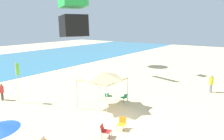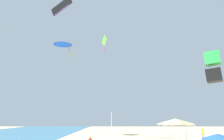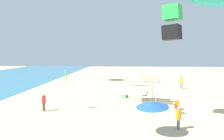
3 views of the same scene
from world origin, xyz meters
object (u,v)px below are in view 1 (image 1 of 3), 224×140
folding_chair_facing_ocean (105,130)px  folding_chair_left_of_tent (125,97)px  kite_box_green (73,11)px  folding_chair_right_of_tent (122,123)px  cooler_box (107,94)px  banner_flag (17,79)px  canopy_tent (103,76)px  person_far_stroller (211,82)px  person_beachcomber (2,90)px

folding_chair_facing_ocean → folding_chair_left_of_tent: bearing=0.4°
folding_chair_facing_ocean → kite_box_green: 7.40m
folding_chair_right_of_tent → folding_chair_left_of_tent: bearing=105.4°
cooler_box → banner_flag: 8.37m
canopy_tent → folding_chair_facing_ocean: 5.52m
kite_box_green → folding_chair_facing_ocean: bearing=174.2°
person_far_stroller → folding_chair_right_of_tent: bearing=139.5°
canopy_tent → cooler_box: canopy_tent is taller
folding_chair_right_of_tent → kite_box_green: (-2.98, 1.26, 7.19)m
canopy_tent → folding_chair_facing_ocean: bearing=-141.4°
person_far_stroller → cooler_box: bearing=105.4°
folding_chair_right_of_tent → cooler_box: size_ratio=1.11×
person_far_stroller → kite_box_green: size_ratio=0.67×
person_far_stroller → banner_flag: bearing=108.4°
person_far_stroller → person_beachcomber: bearing=105.6°
canopy_tent → folding_chair_left_of_tent: size_ratio=3.85×
canopy_tent → person_far_stroller: 11.98m
banner_flag → person_beachcomber: (-0.48, 1.93, -1.32)m
kite_box_green → cooler_box: bearing=-128.1°
cooler_box → person_far_stroller: (7.17, -8.17, 0.89)m
canopy_tent → person_beachcomber: size_ratio=1.99×
folding_chair_facing_ocean → cooler_box: bearing=15.1°
canopy_tent → banner_flag: size_ratio=0.84×
banner_flag → kite_box_green: 10.78m
canopy_tent → folding_chair_facing_ocean: (-3.92, -3.13, -2.31)m
canopy_tent → folding_chair_left_of_tent: 3.31m
folding_chair_facing_ocean → folding_chair_right_of_tent: size_ratio=1.00×
folding_chair_facing_ocean → person_far_stroller: size_ratio=0.44×
person_beachcomber → person_far_stroller: size_ratio=0.85×
folding_chair_right_of_tent → cooler_box: 7.09m
cooler_box → kite_box_green: bearing=-155.2°
banner_flag → person_beachcomber: 2.39m
canopy_tent → person_beachcomber: canopy_tent is taller
canopy_tent → person_far_stroller: size_ratio=1.69×
person_far_stroller → kite_box_green: (-15.21, 4.45, 6.57)m
folding_chair_left_of_tent → banner_flag: banner_flag is taller
canopy_tent → banner_flag: 7.74m
folding_chair_left_of_tent → kite_box_green: bearing=27.5°
folding_chair_facing_ocean → person_far_stroller: 14.20m
folding_chair_left_of_tent → banner_flag: (-5.63, 7.74, 1.77)m
banner_flag → person_far_stroller: bearing=-45.7°
canopy_tent → banner_flag: bearing=116.2°
cooler_box → kite_box_green: (-8.03, -3.72, 7.46)m
folding_chair_left_of_tent → cooler_box: size_ratio=1.11×
person_beachcomber → person_far_stroller: (13.72, -15.50, 0.17)m
banner_flag → person_beachcomber: size_ratio=2.36×
folding_chair_facing_ocean → person_far_stroller: bearing=-34.6°
folding_chair_right_of_tent → kite_box_green: 7.89m
banner_flag → person_far_stroller: size_ratio=2.00×
folding_chair_facing_ocean → person_beachcomber: person_beachcomber is taller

